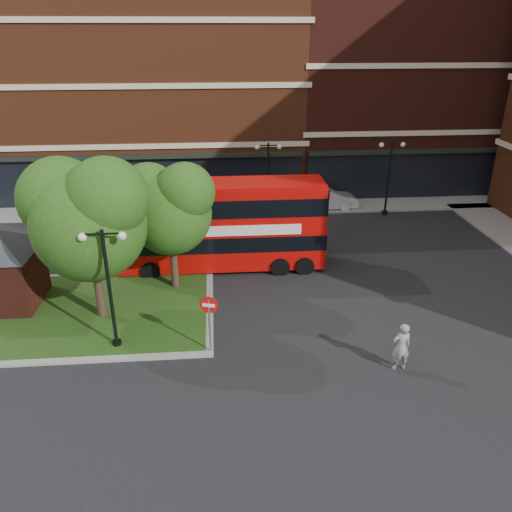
{
  "coord_description": "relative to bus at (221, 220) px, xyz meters",
  "views": [
    {
      "loc": [
        -1.39,
        -16.71,
        11.51
      ],
      "look_at": [
        0.35,
        4.08,
        2.0
      ],
      "focal_mm": 35.0,
      "sensor_mm": 36.0,
      "label": 1
    }
  ],
  "objects": [
    {
      "name": "car_white",
      "position": [
        7.36,
        8.73,
        -1.91
      ],
      "size": [
        4.59,
        1.84,
        1.49
      ],
      "primitive_type": "imported",
      "rotation": [
        0.0,
        0.0,
        1.63
      ],
      "color": "white",
      "rests_on": "ground"
    },
    {
      "name": "pavement_far",
      "position": [
        1.2,
        9.23,
        -2.59
      ],
      "size": [
        44.0,
        3.0,
        0.12
      ],
      "primitive_type": "cube",
      "color": "slate",
      "rests_on": "ground"
    },
    {
      "name": "lamp_far_left",
      "position": [
        3.2,
        7.23,
        0.18
      ],
      "size": [
        1.72,
        0.36,
        5.0
      ],
      "color": "black",
      "rests_on": "ground"
    },
    {
      "name": "car_silver",
      "position": [
        -0.84,
        8.73,
        -1.93
      ],
      "size": [
        4.3,
        1.88,
        1.44
      ],
      "primitive_type": "imported",
      "rotation": [
        0.0,
        0.0,
        1.53
      ],
      "color": "#A9ADB1",
      "rests_on": "ground"
    },
    {
      "name": "terrace_far_left",
      "position": [
        -6.8,
        16.73,
        4.35
      ],
      "size": [
        26.0,
        12.0,
        14.0
      ],
      "primitive_type": "cube",
      "color": "brown",
      "rests_on": "ground"
    },
    {
      "name": "lamp_far_right",
      "position": [
        11.2,
        7.23,
        0.18
      ],
      "size": [
        1.72,
        0.36,
        5.0
      ],
      "color": "black",
      "rests_on": "ground"
    },
    {
      "name": "lamp_island",
      "position": [
        -4.3,
        -7.07,
        0.18
      ],
      "size": [
        1.72,
        0.36,
        5.0
      ],
      "color": "black",
      "rests_on": "ground"
    },
    {
      "name": "traffic_island",
      "position": [
        -6.8,
        -4.27,
        -2.58
      ],
      "size": [
        12.6,
        7.6,
        0.15
      ],
      "color": "gray",
      "rests_on": "ground"
    },
    {
      "name": "tree_island_east",
      "position": [
        -2.38,
        -2.21,
        1.59
      ],
      "size": [
        4.46,
        3.9,
        6.29
      ],
      "color": "#2D2116",
      "rests_on": "ground"
    },
    {
      "name": "no_entry_sign",
      "position": [
        -0.6,
        -7.77,
        -0.86
      ],
      "size": [
        0.68,
        0.23,
        2.5
      ],
      "rotation": [
        0.0,
        0.0,
        -0.27
      ],
      "color": "slate",
      "rests_on": "ground"
    },
    {
      "name": "bus",
      "position": [
        0.0,
        0.0,
        0.0
      ],
      "size": [
        10.58,
        2.49,
        4.04
      ],
      "rotation": [
        0.0,
        0.0,
        -0.0
      ],
      "color": "#AF0907",
      "rests_on": "ground"
    },
    {
      "name": "ground",
      "position": [
        1.2,
        -7.27,
        -2.65
      ],
      "size": [
        120.0,
        120.0,
        0.0
      ],
      "primitive_type": "plane",
      "color": "black",
      "rests_on": "ground"
    },
    {
      "name": "woman",
      "position": [
        6.35,
        -9.33,
        -1.68
      ],
      "size": [
        0.75,
        0.53,
        1.94
      ],
      "primitive_type": "imported",
      "rotation": [
        0.0,
        0.0,
        3.24
      ],
      "color": "gray",
      "rests_on": "ground"
    },
    {
      "name": "terrace_far_right",
      "position": [
        15.2,
        16.73,
        5.35
      ],
      "size": [
        18.0,
        12.0,
        16.0
      ],
      "primitive_type": "cube",
      "color": "#471911",
      "rests_on": "ground"
    },
    {
      "name": "tree_island_west",
      "position": [
        -5.39,
        -4.7,
        2.14
      ],
      "size": [
        5.4,
        4.71,
        7.21
      ],
      "color": "#2D2116",
      "rests_on": "ground"
    }
  ]
}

